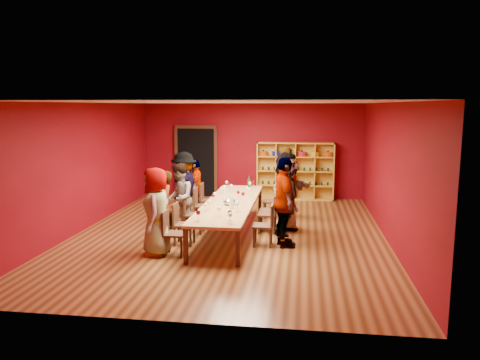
{
  "coord_description": "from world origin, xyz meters",
  "views": [
    {
      "loc": [
        1.64,
        -10.34,
        2.93
      ],
      "look_at": [
        0.14,
        0.71,
        1.15
      ],
      "focal_mm": 35.0,
      "sensor_mm": 36.0,
      "label": 1
    }
  ],
  "objects_px": {
    "chair_person_left_2": "(191,212)",
    "person_right_3": "(288,198)",
    "chair_person_right_3": "(271,208)",
    "chair_person_right_4": "(274,199)",
    "person_right_2": "(286,193)",
    "person_left_1": "(164,208)",
    "spittoon_bowl": "(229,202)",
    "chair_person_left_0": "(171,231)",
    "person_left_2": "(179,198)",
    "tasting_table": "(230,204)",
    "person_right_1": "(284,202)",
    "chair_person_right_1": "(267,223)",
    "person_right_4": "(288,183)",
    "person_left_0": "(156,212)",
    "person_left_4": "(196,188)",
    "chair_person_right_2": "(270,212)",
    "chair_person_left_1": "(181,222)",
    "wine_bottle": "(249,183)",
    "chair_person_left_4": "(206,198)",
    "chair_person_left_3": "(200,203)",
    "shelving_unit": "(295,168)",
    "person_left_3": "(184,187)"
  },
  "relations": [
    {
      "from": "chair_person_left_1",
      "to": "person_right_3",
      "type": "distance_m",
      "value": 2.74
    },
    {
      "from": "person_left_3",
      "to": "person_right_1",
      "type": "distance_m",
      "value": 3.12
    },
    {
      "from": "chair_person_left_4",
      "to": "shelving_unit",
      "type": "bearing_deg",
      "value": 49.23
    },
    {
      "from": "person_right_1",
      "to": "spittoon_bowl",
      "type": "bearing_deg",
      "value": 50.56
    },
    {
      "from": "chair_person_right_1",
      "to": "chair_person_right_2",
      "type": "relative_size",
      "value": 1.0
    },
    {
      "from": "chair_person_left_4",
      "to": "chair_person_right_3",
      "type": "bearing_deg",
      "value": -28.38
    },
    {
      "from": "person_right_3",
      "to": "chair_person_left_0",
      "type": "bearing_deg",
      "value": 112.91
    },
    {
      "from": "chair_person_left_1",
      "to": "person_right_1",
      "type": "distance_m",
      "value": 2.23
    },
    {
      "from": "shelving_unit",
      "to": "chair_person_right_2",
      "type": "xyz_separation_m",
      "value": [
        -0.49,
        -4.08,
        -0.49
      ]
    },
    {
      "from": "person_left_2",
      "to": "person_left_4",
      "type": "xyz_separation_m",
      "value": [
        0.01,
        1.66,
        -0.05
      ]
    },
    {
      "from": "chair_person_left_2",
      "to": "wine_bottle",
      "type": "distance_m",
      "value": 2.21
    },
    {
      "from": "chair_person_right_2",
      "to": "person_left_1",
      "type": "bearing_deg",
      "value": -151.49
    },
    {
      "from": "chair_person_right_2",
      "to": "person_right_3",
      "type": "xyz_separation_m",
      "value": [
        0.39,
        0.43,
        0.26
      ]
    },
    {
      "from": "chair_person_left_3",
      "to": "chair_person_left_4",
      "type": "height_order",
      "value": "same"
    },
    {
      "from": "person_left_2",
      "to": "person_left_1",
      "type": "bearing_deg",
      "value": -18.04
    },
    {
      "from": "person_left_1",
      "to": "chair_person_left_2",
      "type": "bearing_deg",
      "value": 153.85
    },
    {
      "from": "spittoon_bowl",
      "to": "chair_person_left_1",
      "type": "bearing_deg",
      "value": -144.99
    },
    {
      "from": "chair_person_left_0",
      "to": "person_right_2",
      "type": "relative_size",
      "value": 0.47
    },
    {
      "from": "chair_person_right_2",
      "to": "person_right_1",
      "type": "bearing_deg",
      "value": -70.89
    },
    {
      "from": "chair_person_left_2",
      "to": "person_right_3",
      "type": "relative_size",
      "value": 0.59
    },
    {
      "from": "person_left_3",
      "to": "chair_person_right_2",
      "type": "relative_size",
      "value": 2.01
    },
    {
      "from": "chair_person_right_3",
      "to": "chair_person_right_4",
      "type": "xyz_separation_m",
      "value": [
        0.0,
        1.08,
        0.0
      ]
    },
    {
      "from": "chair_person_left_0",
      "to": "chair_person_right_4",
      "type": "distance_m",
      "value": 3.87
    },
    {
      "from": "person_right_2",
      "to": "person_left_1",
      "type": "bearing_deg",
      "value": 135.29
    },
    {
      "from": "shelving_unit",
      "to": "person_left_2",
      "type": "relative_size",
      "value": 1.48
    },
    {
      "from": "chair_person_left_3",
      "to": "person_right_1",
      "type": "bearing_deg",
      "value": -38.64
    },
    {
      "from": "chair_person_left_4",
      "to": "person_right_1",
      "type": "height_order",
      "value": "person_right_1"
    },
    {
      "from": "chair_person_left_3",
      "to": "wine_bottle",
      "type": "xyz_separation_m",
      "value": [
        1.14,
        0.91,
        0.38
      ]
    },
    {
      "from": "person_left_2",
      "to": "person_left_3",
      "type": "distance_m",
      "value": 0.96
    },
    {
      "from": "chair_person_right_4",
      "to": "spittoon_bowl",
      "type": "height_order",
      "value": "spittoon_bowl"
    },
    {
      "from": "chair_person_right_1",
      "to": "wine_bottle",
      "type": "xyz_separation_m",
      "value": [
        -0.68,
        2.65,
        0.38
      ]
    },
    {
      "from": "tasting_table",
      "to": "person_right_1",
      "type": "bearing_deg",
      "value": -32.51
    },
    {
      "from": "person_left_2",
      "to": "person_right_1",
      "type": "xyz_separation_m",
      "value": [
        2.46,
        -0.8,
        0.13
      ]
    },
    {
      "from": "person_right_4",
      "to": "chair_person_left_3",
      "type": "bearing_deg",
      "value": 129.3
    },
    {
      "from": "person_left_4",
      "to": "person_right_4",
      "type": "bearing_deg",
      "value": 86.5
    },
    {
      "from": "person_left_1",
      "to": "chair_person_right_2",
      "type": "xyz_separation_m",
      "value": [
        2.18,
        1.18,
        -0.29
      ]
    },
    {
      "from": "person_right_2",
      "to": "chair_person_left_4",
      "type": "bearing_deg",
      "value": 77.6
    },
    {
      "from": "person_left_0",
      "to": "person_left_3",
      "type": "bearing_deg",
      "value": 171.6
    },
    {
      "from": "chair_person_right_1",
      "to": "chair_person_right_3",
      "type": "relative_size",
      "value": 1.0
    },
    {
      "from": "person_left_0",
      "to": "chair_person_right_3",
      "type": "distance_m",
      "value": 3.17
    },
    {
      "from": "chair_person_right_1",
      "to": "person_right_4",
      "type": "distance_m",
      "value": 2.61
    },
    {
      "from": "person_left_0",
      "to": "chair_person_right_3",
      "type": "relative_size",
      "value": 1.96
    },
    {
      "from": "chair_person_right_3",
      "to": "person_right_3",
      "type": "bearing_deg",
      "value": 0.0
    },
    {
      "from": "person_right_1",
      "to": "person_left_0",
      "type": "bearing_deg",
      "value": 92.79
    },
    {
      "from": "shelving_unit",
      "to": "chair_person_left_3",
      "type": "distance_m",
      "value": 4.12
    },
    {
      "from": "chair_person_left_4",
      "to": "person_left_4",
      "type": "distance_m",
      "value": 0.38
    },
    {
      "from": "tasting_table",
      "to": "chair_person_right_4",
      "type": "xyz_separation_m",
      "value": [
        0.91,
        1.73,
        -0.2
      ]
    },
    {
      "from": "chair_person_left_2",
      "to": "chair_person_right_2",
      "type": "height_order",
      "value": "same"
    },
    {
      "from": "chair_person_right_2",
      "to": "chair_person_right_4",
      "type": "relative_size",
      "value": 1.0
    },
    {
      "from": "chair_person_left_2",
      "to": "person_right_3",
      "type": "height_order",
      "value": "person_right_3"
    }
  ]
}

